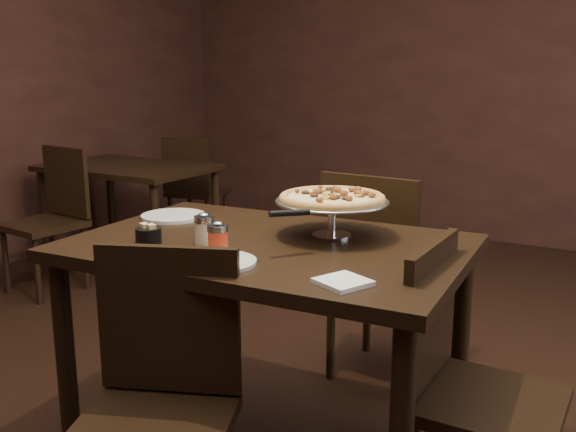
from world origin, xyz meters
The scene contains 16 objects.
room centered at (0.06, 0.03, 1.40)m, with size 6.04×7.04×2.84m.
dining_table centered at (-0.02, -0.11, 0.72)m, with size 1.37×0.96×0.83m.
background_table centered at (-2.20, 1.52, 0.64)m, with size 1.18×0.79×0.74m.
pizza_stand centered at (0.13, 0.07, 0.96)m, with size 0.40×0.40×0.17m.
parmesan_shaker centered at (-0.18, -0.26, 0.88)m, with size 0.07×0.07×0.12m.
pepper_flake_shaker centered at (-0.06, -0.34, 0.88)m, with size 0.07×0.07×0.12m.
packet_caddy centered at (-0.36, -0.32, 0.86)m, with size 0.09×0.09×0.07m.
napkin_stack centered at (0.39, -0.39, 0.83)m, with size 0.13×0.13×0.01m, color white.
plate_left centered at (-0.55, 0.03, 0.83)m, with size 0.26×0.26×0.01m, color silver.
plate_near centered at (-0.02, -0.40, 0.83)m, with size 0.24×0.24×0.01m, color silver.
serving_spatula centered at (0.12, -0.20, 0.96)m, with size 0.17×0.17×0.02m.
chair_far centered at (0.09, 0.66, 0.53)m, with size 0.49×0.49×0.97m.
chair_near centered at (-0.05, -0.66, 0.50)m, with size 0.55×0.55×0.91m.
chair_side centered at (0.67, -0.11, 0.49)m, with size 0.42×0.42×0.90m.
bg_chair_far centered at (-2.13, 2.18, 0.49)m, with size 0.48×0.48×0.89m.
bg_chair_near centered at (-2.23, 0.84, 0.50)m, with size 0.48×0.48×0.92m.
Camera 1 is at (1.08, -1.92, 1.39)m, focal length 40.00 mm.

